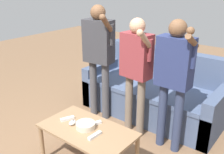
{
  "coord_description": "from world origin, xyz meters",
  "views": [
    {
      "loc": [
        1.81,
        -1.67,
        1.92
      ],
      "look_at": [
        0.17,
        0.4,
        0.89
      ],
      "focal_mm": 41.42,
      "sensor_mm": 36.0,
      "label": 1
    }
  ],
  "objects_px": {
    "snack_bowl": "(86,125)",
    "player_right": "(174,72)",
    "game_remote_wand_near": "(94,124)",
    "player_center": "(136,65)",
    "coffee_table": "(87,134)",
    "game_remote_wand_spare": "(95,136)",
    "couch": "(155,93)",
    "game_remote_nunchuk": "(72,123)",
    "game_remote_wand_far": "(67,119)",
    "player_left": "(99,50)"
  },
  "relations": [
    {
      "from": "snack_bowl",
      "to": "game_remote_nunchuk",
      "type": "bearing_deg",
      "value": -164.59
    },
    {
      "from": "coffee_table",
      "to": "game_remote_wand_far",
      "type": "xyz_separation_m",
      "value": [
        -0.29,
        -0.0,
        0.07
      ]
    },
    {
      "from": "player_right",
      "to": "player_left",
      "type": "bearing_deg",
      "value": 176.56
    },
    {
      "from": "coffee_table",
      "to": "game_remote_nunchuk",
      "type": "bearing_deg",
      "value": -168.12
    },
    {
      "from": "player_center",
      "to": "game_remote_wand_spare",
      "type": "distance_m",
      "value": 1.03
    },
    {
      "from": "player_left",
      "to": "game_remote_wand_near",
      "type": "xyz_separation_m",
      "value": [
        0.61,
        -0.79,
        -0.53
      ]
    },
    {
      "from": "snack_bowl",
      "to": "game_remote_wand_spare",
      "type": "bearing_deg",
      "value": -18.62
    },
    {
      "from": "game_remote_wand_far",
      "to": "snack_bowl",
      "type": "bearing_deg",
      "value": 1.4
    },
    {
      "from": "coffee_table",
      "to": "snack_bowl",
      "type": "height_order",
      "value": "snack_bowl"
    },
    {
      "from": "coffee_table",
      "to": "game_remote_wand_spare",
      "type": "height_order",
      "value": "game_remote_wand_spare"
    },
    {
      "from": "game_remote_wand_near",
      "to": "game_remote_wand_far",
      "type": "relative_size",
      "value": 1.05
    },
    {
      "from": "player_right",
      "to": "game_remote_wand_far",
      "type": "bearing_deg",
      "value": -134.34
    },
    {
      "from": "couch",
      "to": "player_right",
      "type": "height_order",
      "value": "player_right"
    },
    {
      "from": "player_center",
      "to": "couch",
      "type": "bearing_deg",
      "value": 95.64
    },
    {
      "from": "snack_bowl",
      "to": "player_left",
      "type": "relative_size",
      "value": 0.13
    },
    {
      "from": "player_right",
      "to": "game_remote_wand_far",
      "type": "distance_m",
      "value": 1.26
    },
    {
      "from": "couch",
      "to": "player_right",
      "type": "relative_size",
      "value": 1.3
    },
    {
      "from": "player_left",
      "to": "game_remote_wand_near",
      "type": "bearing_deg",
      "value": -52.25
    },
    {
      "from": "coffee_table",
      "to": "game_remote_wand_spare",
      "type": "relative_size",
      "value": 6.0
    },
    {
      "from": "game_remote_wand_spare",
      "to": "player_left",
      "type": "bearing_deg",
      "value": 128.79
    },
    {
      "from": "couch",
      "to": "game_remote_wand_spare",
      "type": "relative_size",
      "value": 12.11
    },
    {
      "from": "game_remote_nunchuk",
      "to": "game_remote_wand_spare",
      "type": "distance_m",
      "value": 0.33
    },
    {
      "from": "couch",
      "to": "player_center",
      "type": "distance_m",
      "value": 0.9
    },
    {
      "from": "coffee_table",
      "to": "player_right",
      "type": "height_order",
      "value": "player_right"
    },
    {
      "from": "couch",
      "to": "coffee_table",
      "type": "distance_m",
      "value": 1.49
    },
    {
      "from": "player_center",
      "to": "game_remote_nunchuk",
      "type": "bearing_deg",
      "value": -102.53
    },
    {
      "from": "game_remote_wand_far",
      "to": "game_remote_wand_spare",
      "type": "distance_m",
      "value": 0.45
    },
    {
      "from": "player_left",
      "to": "player_right",
      "type": "distance_m",
      "value": 1.13
    },
    {
      "from": "snack_bowl",
      "to": "player_right",
      "type": "xyz_separation_m",
      "value": [
        0.55,
        0.82,
        0.47
      ]
    },
    {
      "from": "snack_bowl",
      "to": "couch",
      "type": "bearing_deg",
      "value": 90.63
    },
    {
      "from": "game_remote_wand_near",
      "to": "player_left",
      "type": "bearing_deg",
      "value": 127.75
    },
    {
      "from": "player_center",
      "to": "game_remote_wand_spare",
      "type": "height_order",
      "value": "player_center"
    },
    {
      "from": "game_remote_wand_spare",
      "to": "game_remote_wand_far",
      "type": "bearing_deg",
      "value": 173.05
    },
    {
      "from": "coffee_table",
      "to": "player_right",
      "type": "bearing_deg",
      "value": 57.95
    },
    {
      "from": "player_center",
      "to": "game_remote_wand_near",
      "type": "xyz_separation_m",
      "value": [
        -0.02,
        -0.75,
        -0.46
      ]
    },
    {
      "from": "coffee_table",
      "to": "game_remote_nunchuk",
      "type": "distance_m",
      "value": 0.2
    },
    {
      "from": "coffee_table",
      "to": "game_remote_wand_spare",
      "type": "xyz_separation_m",
      "value": [
        0.16,
        -0.06,
        0.07
      ]
    },
    {
      "from": "game_remote_wand_near",
      "to": "player_center",
      "type": "bearing_deg",
      "value": 88.73
    },
    {
      "from": "player_right",
      "to": "game_remote_wand_near",
      "type": "bearing_deg",
      "value": -125.37
    },
    {
      "from": "snack_bowl",
      "to": "game_remote_wand_near",
      "type": "relative_size",
      "value": 1.25
    },
    {
      "from": "game_remote_nunchuk",
      "to": "game_remote_wand_near",
      "type": "relative_size",
      "value": 0.55
    },
    {
      "from": "snack_bowl",
      "to": "game_remote_wand_far",
      "type": "height_order",
      "value": "snack_bowl"
    },
    {
      "from": "player_center",
      "to": "player_right",
      "type": "distance_m",
      "value": 0.5
    },
    {
      "from": "snack_bowl",
      "to": "game_remote_nunchuk",
      "type": "xyz_separation_m",
      "value": [
        -0.15,
        -0.04,
        -0.01
      ]
    },
    {
      "from": "game_remote_wand_far",
      "to": "game_remote_nunchuk",
      "type": "bearing_deg",
      "value": -16.81
    },
    {
      "from": "snack_bowl",
      "to": "game_remote_wand_far",
      "type": "xyz_separation_m",
      "value": [
        -0.27,
        -0.01,
        -0.01
      ]
    },
    {
      "from": "game_remote_nunchuk",
      "to": "couch",
      "type": "bearing_deg",
      "value": 84.95
    },
    {
      "from": "snack_bowl",
      "to": "player_center",
      "type": "bearing_deg",
      "value": 86.86
    },
    {
      "from": "coffee_table",
      "to": "game_remote_wand_far",
      "type": "bearing_deg",
      "value": -179.58
    },
    {
      "from": "couch",
      "to": "snack_bowl",
      "type": "bearing_deg",
      "value": -89.37
    }
  ]
}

